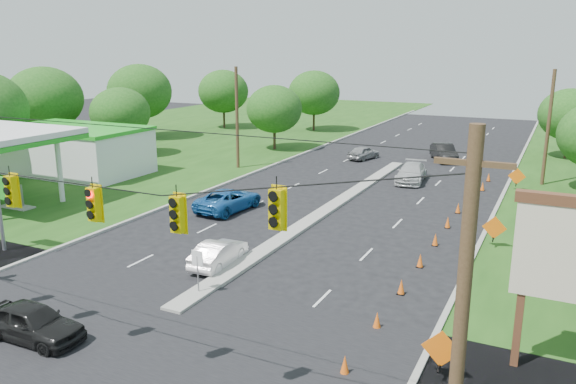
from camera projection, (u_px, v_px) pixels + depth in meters
The scene contains 38 objects.
ground at pixel (98, 361), 19.33m from camera, with size 160.00×160.00×0.00m, color black.
grass_left at pixel (10, 171), 49.57m from camera, with size 40.00×160.00×0.06m, color #1E4714.
cross_street at pixel (98, 361), 19.33m from camera, with size 160.00×14.00×0.02m, color black.
curb_left at pixel (261, 171), 49.74m from camera, with size 0.25×110.00×0.16m, color gray.
curb_right at pixel (503, 196), 41.09m from camera, with size 0.25×110.00×0.16m, color gray.
median at pixel (329, 210), 37.59m from camera, with size 1.00×34.00×0.18m, color gray.
median_sign at pixel (197, 264), 24.19m from camera, with size 0.55×0.06×2.05m.
signal_span at pixel (59, 232), 17.26m from camera, with size 25.60×0.32×9.00m.
utility_pole_far_left at pixel (237, 118), 49.66m from camera, with size 0.28×0.28×9.00m, color #422D1C.
utility_pole_far_right at pixel (548, 129), 43.30m from camera, with size 0.28×0.28×9.00m, color #422D1C.
gas_station at pixel (61, 147), 46.42m from camera, with size 18.40×19.70×5.20m.
pylon_sign at pixel (575, 260), 17.60m from camera, with size 5.90×2.30×6.12m.
cone_0 at pixel (345, 365), 18.46m from camera, with size 0.32×0.32×0.70m, color orange.
cone_1 at pixel (377, 320), 21.51m from camera, with size 0.32×0.32×0.70m, color orange.
cone_2 at pixel (401, 287), 24.55m from camera, with size 0.32×0.32×0.70m, color orange.
cone_3 at pixel (420, 260), 27.59m from camera, with size 0.32×0.32×0.70m, color orange.
cone_4 at pixel (435, 239), 30.63m from camera, with size 0.32×0.32×0.70m, color orange.
cone_5 at pixel (448, 222), 33.68m from camera, with size 0.32×0.32×0.70m, color orange.
cone_6 at pixel (458, 208), 36.72m from camera, with size 0.32×0.32×0.70m, color orange.
cone_7 at pixel (476, 197), 39.50m from camera, with size 0.32×0.32×0.70m, color orange.
cone_8 at pixel (483, 186), 42.55m from camera, with size 0.32×0.32×0.70m, color orange.
cone_9 at pixel (489, 177), 45.59m from camera, with size 0.32×0.32×0.70m, color orange.
work_sign_0 at pixel (441, 350), 17.92m from camera, with size 1.27×0.58×1.37m.
work_sign_1 at pixel (494, 229), 30.09m from camera, with size 1.27×0.58×1.37m.
work_sign_2 at pixel (517, 177), 42.26m from camera, with size 1.27×0.58×1.37m.
tree_2 at pixel (120, 113), 55.48m from camera, with size 5.88×5.88×6.86m.
tree_3 at pixel (140, 92), 66.44m from camera, with size 7.56×7.56×8.82m.
tree_4 at pixel (223, 91), 75.31m from camera, with size 6.72×6.72×7.84m.
tree_5 at pixel (274, 109), 59.03m from camera, with size 5.88×5.88×6.86m.
tree_6 at pixel (314, 93), 72.78m from camera, with size 6.72×6.72×7.84m.
tree_12 at pixel (570, 115), 54.00m from camera, with size 5.88×5.88×6.86m.
tree_14 at pixel (45, 99), 56.86m from camera, with size 7.56×7.56×8.82m.
black_sedan at pixel (33, 322), 20.59m from camera, with size 1.66×4.13×1.41m, color black.
white_sedan at pixel (219, 253), 27.77m from camera, with size 1.36×3.90×1.28m, color white.
blue_pickup at pixel (229, 200), 37.29m from camera, with size 2.43×5.27×1.46m, color #1D5EA6.
silver_car_far at pixel (411, 173), 45.37m from camera, with size 2.08×5.11×1.48m, color #BDBDBD.
silver_car_oncoming at pixel (364, 153), 54.73m from camera, with size 1.56×3.87×1.32m, color gray.
dark_car_receding at pixel (444, 152), 54.00m from camera, with size 1.72×4.93×1.63m, color black.
Camera 1 is at (13.53, -12.62, 10.43)m, focal length 35.00 mm.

